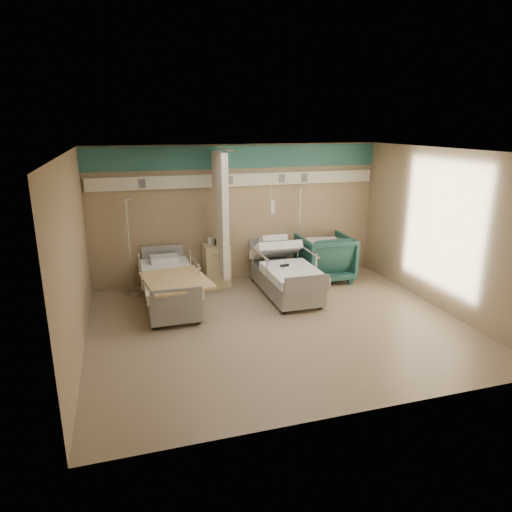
{
  "coord_description": "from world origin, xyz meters",
  "views": [
    {
      "loc": [
        -2.3,
        -6.49,
        3.19
      ],
      "look_at": [
        -0.19,
        0.6,
        1.03
      ],
      "focal_mm": 32.0,
      "sensor_mm": 36.0,
      "label": 1
    }
  ],
  "objects_px": {
    "iv_stand_right": "(299,258)",
    "iv_stand_left": "(132,276)",
    "bed_left": "(170,290)",
    "visitor_armchair": "(325,257)",
    "bed_right": "(285,279)",
    "bedside_cabinet": "(217,265)"
  },
  "relations": [
    {
      "from": "bed_right",
      "to": "bedside_cabinet",
      "type": "relative_size",
      "value": 2.54
    },
    {
      "from": "bed_right",
      "to": "bed_left",
      "type": "relative_size",
      "value": 1.0
    },
    {
      "from": "iv_stand_left",
      "to": "visitor_armchair",
      "type": "bearing_deg",
      "value": -3.01
    },
    {
      "from": "bed_left",
      "to": "bed_right",
      "type": "bearing_deg",
      "value": 0.0
    },
    {
      "from": "bedside_cabinet",
      "to": "iv_stand_left",
      "type": "height_order",
      "value": "iv_stand_left"
    },
    {
      "from": "bed_right",
      "to": "iv_stand_right",
      "type": "xyz_separation_m",
      "value": [
        0.67,
        0.98,
        0.08
      ]
    },
    {
      "from": "bed_left",
      "to": "iv_stand_left",
      "type": "bearing_deg",
      "value": 127.99
    },
    {
      "from": "iv_stand_right",
      "to": "iv_stand_left",
      "type": "relative_size",
      "value": 1.03
    },
    {
      "from": "iv_stand_left",
      "to": "bedside_cabinet",
      "type": "bearing_deg",
      "value": 3.17
    },
    {
      "from": "bed_right",
      "to": "visitor_armchair",
      "type": "bearing_deg",
      "value": 28.57
    },
    {
      "from": "bedside_cabinet",
      "to": "iv_stand_right",
      "type": "xyz_separation_m",
      "value": [
        1.82,
        0.08,
        -0.03
      ]
    },
    {
      "from": "bed_left",
      "to": "visitor_armchair",
      "type": "bearing_deg",
      "value": 10.3
    },
    {
      "from": "bed_right",
      "to": "iv_stand_left",
      "type": "distance_m",
      "value": 2.94
    },
    {
      "from": "bed_right",
      "to": "bedside_cabinet",
      "type": "xyz_separation_m",
      "value": [
        -1.15,
        0.9,
        0.11
      ]
    },
    {
      "from": "visitor_armchair",
      "to": "bed_left",
      "type": "bearing_deg",
      "value": 11.09
    },
    {
      "from": "visitor_armchair",
      "to": "iv_stand_right",
      "type": "distance_m",
      "value": 0.58
    },
    {
      "from": "iv_stand_left",
      "to": "bed_right",
      "type": "bearing_deg",
      "value": -15.92
    },
    {
      "from": "bedside_cabinet",
      "to": "iv_stand_left",
      "type": "relative_size",
      "value": 0.46
    },
    {
      "from": "bed_left",
      "to": "iv_stand_left",
      "type": "height_order",
      "value": "iv_stand_left"
    },
    {
      "from": "bed_right",
      "to": "iv_stand_left",
      "type": "bearing_deg",
      "value": 164.08
    },
    {
      "from": "visitor_armchair",
      "to": "iv_stand_left",
      "type": "distance_m",
      "value": 3.94
    },
    {
      "from": "bed_left",
      "to": "bedside_cabinet",
      "type": "xyz_separation_m",
      "value": [
        1.05,
        0.9,
        0.11
      ]
    }
  ]
}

